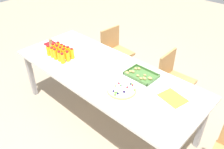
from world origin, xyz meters
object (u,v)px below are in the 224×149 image
(juice_bottle_0, at_px, (49,51))
(juice_bottle_2, at_px, (55,54))
(party_table, at_px, (105,75))
(juice_bottle_6, at_px, (57,50))
(chair_far_left, at_px, (115,49))
(juice_bottle_3, at_px, (59,56))
(juice_bottle_8, at_px, (64,54))
(juice_bottle_14, at_px, (72,54))
(juice_bottle_13, at_px, (68,52))
(fruit_pizza, at_px, (122,90))
(juice_bottle_12, at_px, (65,50))
(juice_bottle_9, at_px, (68,56))
(paper_folder, at_px, (173,98))
(juice_bottle_4, at_px, (63,58))
(juice_bottle_7, at_px, (61,52))
(plate_stack, at_px, (105,71))
(cardboard_tube, at_px, (51,44))
(juice_bottle_5, at_px, (53,49))
(napkin_stack, at_px, (51,44))
(snack_tray, at_px, (141,75))
(juice_bottle_11, at_px, (62,49))
(juice_bottle_10, at_px, (58,47))
(chair_far_right, at_px, (173,77))
(juice_bottle_1, at_px, (53,52))

(juice_bottle_0, xyz_separation_m, juice_bottle_2, (0.15, 0.00, 0.00))
(party_table, relative_size, juice_bottle_6, 16.96)
(chair_far_left, xyz_separation_m, juice_bottle_3, (0.01, -1.06, 0.32))
(juice_bottle_0, height_order, juice_bottle_8, juice_bottle_8)
(juice_bottle_14, bearing_deg, juice_bottle_13, -175.84)
(juice_bottle_3, bearing_deg, juice_bottle_6, 152.81)
(juice_bottle_6, distance_m, fruit_pizza, 1.12)
(juice_bottle_12, bearing_deg, juice_bottle_9, -25.00)
(paper_folder, bearing_deg, juice_bottle_4, -165.61)
(juice_bottle_7, relative_size, plate_stack, 0.79)
(juice_bottle_3, relative_size, cardboard_tube, 0.90)
(juice_bottle_5, distance_m, napkin_stack, 0.28)
(napkin_stack, bearing_deg, plate_stack, 1.83)
(juice_bottle_9, relative_size, plate_stack, 0.75)
(juice_bottle_3, bearing_deg, plate_stack, 19.84)
(juice_bottle_12, distance_m, juice_bottle_13, 0.07)
(juice_bottle_7, xyz_separation_m, plate_stack, (0.67, 0.14, -0.06))
(juice_bottle_6, relative_size, juice_bottle_7, 0.98)
(juice_bottle_8, distance_m, snack_tray, 1.03)
(juice_bottle_7, bearing_deg, juice_bottle_11, 135.35)
(chair_far_left, relative_size, juice_bottle_7, 5.64)
(cardboard_tube, bearing_deg, juice_bottle_10, 18.80)
(juice_bottle_3, xyz_separation_m, snack_tray, (0.96, 0.44, -0.05))
(juice_bottle_12, distance_m, paper_folder, 1.53)
(chair_far_right, xyz_separation_m, fruit_pizza, (-0.11, -0.94, 0.27))
(chair_far_right, distance_m, juice_bottle_6, 1.59)
(chair_far_right, bearing_deg, snack_tray, -14.29)
(chair_far_right, bearing_deg, juice_bottle_2, -50.39)
(chair_far_left, distance_m, chair_far_right, 1.10)
(juice_bottle_4, relative_size, snack_tray, 0.39)
(juice_bottle_6, bearing_deg, chair_far_left, 82.29)
(juice_bottle_2, relative_size, juice_bottle_8, 1.03)
(juice_bottle_11, distance_m, juice_bottle_13, 0.14)
(chair_far_left, relative_size, juice_bottle_3, 5.96)
(juice_bottle_12, height_order, juice_bottle_14, juice_bottle_14)
(juice_bottle_13, xyz_separation_m, napkin_stack, (-0.47, 0.04, -0.06))
(juice_bottle_11, height_order, juice_bottle_12, juice_bottle_12)
(juice_bottle_4, xyz_separation_m, juice_bottle_12, (-0.15, 0.15, -0.00))
(juice_bottle_0, bearing_deg, chair_far_left, 78.96)
(juice_bottle_12, xyz_separation_m, cardboard_tube, (-0.26, -0.04, 0.01))
(juice_bottle_1, bearing_deg, juice_bottle_11, 89.54)
(juice_bottle_9, bearing_deg, juice_bottle_6, 179.05)
(juice_bottle_8, distance_m, juice_bottle_11, 0.16)
(juice_bottle_13, xyz_separation_m, snack_tray, (0.96, 0.30, -0.06))
(juice_bottle_0, relative_size, juice_bottle_7, 0.98)
(juice_bottle_7, xyz_separation_m, cardboard_tube, (-0.27, 0.03, 0.01))
(juice_bottle_2, bearing_deg, juice_bottle_12, 91.50)
(chair_far_left, xyz_separation_m, juice_bottle_2, (-0.06, -1.07, 0.33))
(juice_bottle_0, relative_size, juice_bottle_4, 1.03)
(paper_folder, bearing_deg, juice_bottle_0, -167.89)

